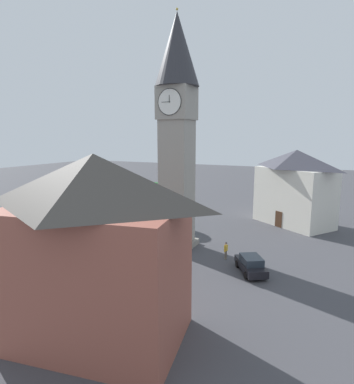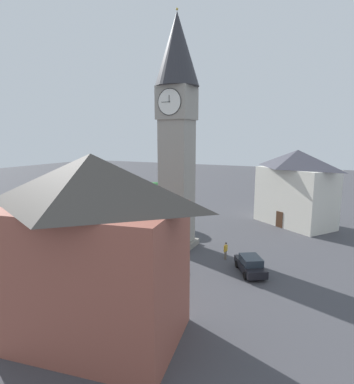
{
  "view_description": "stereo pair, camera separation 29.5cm",
  "coord_description": "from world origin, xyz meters",
  "px_view_note": "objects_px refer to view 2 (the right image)",
  "views": [
    {
      "loc": [
        -14.38,
        29.75,
        11.65
      ],
      "look_at": [
        0.0,
        0.0,
        5.97
      ],
      "focal_mm": 29.79,
      "sensor_mm": 36.0,
      "label": 1
    },
    {
      "loc": [
        -14.64,
        29.62,
        11.65
      ],
      "look_at": [
        0.0,
        0.0,
        5.97
      ],
      "focal_mm": 29.79,
      "sensor_mm": 36.0,
      "label": 2
    }
  ],
  "objects_px": {
    "tree": "(156,198)",
    "building_terrace_right": "(95,248)",
    "clock_tower": "(177,114)",
    "car_blue_kerb": "(97,245)",
    "car_red_corner": "(250,265)",
    "pedestrian": "(226,249)",
    "car_silver_kerb": "(160,262)",
    "car_white_side": "(100,230)",
    "lamp_post": "(148,204)",
    "building_shop_left": "(296,187)"
  },
  "relations": [
    {
      "from": "car_red_corner",
      "to": "pedestrian",
      "type": "xyz_separation_m",
      "value": [
        2.9,
        -2.11,
        0.25
      ]
    },
    {
      "from": "clock_tower",
      "to": "lamp_post",
      "type": "bearing_deg",
      "value": -27.97
    },
    {
      "from": "clock_tower",
      "to": "tree",
      "type": "relative_size",
      "value": 4.06
    },
    {
      "from": "car_blue_kerb",
      "to": "car_silver_kerb",
      "type": "bearing_deg",
      "value": 171.98
    },
    {
      "from": "tree",
      "to": "building_terrace_right",
      "type": "distance_m",
      "value": 24.14
    },
    {
      "from": "building_terrace_right",
      "to": "lamp_post",
      "type": "relative_size",
      "value": 1.97
    },
    {
      "from": "car_white_side",
      "to": "tree",
      "type": "xyz_separation_m",
      "value": [
        -3.75,
        -6.87,
        3.0
      ]
    },
    {
      "from": "clock_tower",
      "to": "car_white_side",
      "type": "bearing_deg",
      "value": 4.65
    },
    {
      "from": "clock_tower",
      "to": "car_silver_kerb",
      "type": "bearing_deg",
      "value": 102.81
    },
    {
      "from": "car_silver_kerb",
      "to": "building_terrace_right",
      "type": "distance_m",
      "value": 11.07
    },
    {
      "from": "car_blue_kerb",
      "to": "lamp_post",
      "type": "distance_m",
      "value": 8.69
    },
    {
      "from": "pedestrian",
      "to": "building_terrace_right",
      "type": "bearing_deg",
      "value": 78.58
    },
    {
      "from": "building_terrace_right",
      "to": "building_shop_left",
      "type": "bearing_deg",
      "value": -103.49
    },
    {
      "from": "tree",
      "to": "lamp_post",
      "type": "bearing_deg",
      "value": 102.77
    },
    {
      "from": "car_red_corner",
      "to": "lamp_post",
      "type": "xyz_separation_m",
      "value": [
        14.15,
        -6.25,
        2.92
      ]
    },
    {
      "from": "car_white_side",
      "to": "lamp_post",
      "type": "height_order",
      "value": "lamp_post"
    },
    {
      "from": "car_red_corner",
      "to": "car_white_side",
      "type": "height_order",
      "value": "same"
    },
    {
      "from": "building_shop_left",
      "to": "lamp_post",
      "type": "distance_m",
      "value": 19.73
    },
    {
      "from": "car_blue_kerb",
      "to": "tree",
      "type": "height_order",
      "value": "tree"
    },
    {
      "from": "lamp_post",
      "to": "car_white_side",
      "type": "bearing_deg",
      "value": 39.26
    },
    {
      "from": "car_red_corner",
      "to": "pedestrian",
      "type": "relative_size",
      "value": 2.6
    },
    {
      "from": "car_white_side",
      "to": "building_terrace_right",
      "type": "relative_size",
      "value": 0.4
    },
    {
      "from": "building_terrace_right",
      "to": "lamp_post",
      "type": "xyz_separation_m",
      "value": [
        8.22,
        -19.14,
        -1.82
      ]
    },
    {
      "from": "building_shop_left",
      "to": "clock_tower",
      "type": "bearing_deg",
      "value": 55.11
    },
    {
      "from": "clock_tower",
      "to": "car_blue_kerb",
      "type": "xyz_separation_m",
      "value": [
        6.64,
        5.23,
        -13.26
      ]
    },
    {
      "from": "clock_tower",
      "to": "pedestrian",
      "type": "distance_m",
      "value": 14.34
    },
    {
      "from": "pedestrian",
      "to": "lamp_post",
      "type": "bearing_deg",
      "value": -20.23
    },
    {
      "from": "clock_tower",
      "to": "building_shop_left",
      "type": "relative_size",
      "value": 2.06
    },
    {
      "from": "car_blue_kerb",
      "to": "car_white_side",
      "type": "distance_m",
      "value": 5.47
    },
    {
      "from": "car_white_side",
      "to": "pedestrian",
      "type": "bearing_deg",
      "value": 178.22
    },
    {
      "from": "pedestrian",
      "to": "lamp_post",
      "type": "height_order",
      "value": "lamp_post"
    },
    {
      "from": "pedestrian",
      "to": "tree",
      "type": "distance_m",
      "value": 14.32
    },
    {
      "from": "tree",
      "to": "car_white_side",
      "type": "bearing_deg",
      "value": 61.4
    },
    {
      "from": "car_blue_kerb",
      "to": "pedestrian",
      "type": "relative_size",
      "value": 2.47
    },
    {
      "from": "car_white_side",
      "to": "pedestrian",
      "type": "xyz_separation_m",
      "value": [
        -15.72,
        0.49,
        0.25
      ]
    },
    {
      "from": "car_red_corner",
      "to": "car_white_side",
      "type": "xyz_separation_m",
      "value": [
        18.63,
        -2.6,
        0.0
      ]
    },
    {
      "from": "car_silver_kerb",
      "to": "building_terrace_right",
      "type": "height_order",
      "value": "building_terrace_right"
    },
    {
      "from": "pedestrian",
      "to": "lamp_post",
      "type": "relative_size",
      "value": 0.3
    },
    {
      "from": "lamp_post",
      "to": "clock_tower",
      "type": "bearing_deg",
      "value": 152.03
    },
    {
      "from": "car_silver_kerb",
      "to": "tree",
      "type": "distance_m",
      "value": 14.86
    },
    {
      "from": "clock_tower",
      "to": "car_blue_kerb",
      "type": "bearing_deg",
      "value": 38.23
    },
    {
      "from": "clock_tower",
      "to": "car_red_corner",
      "type": "distance_m",
      "value": 16.26
    },
    {
      "from": "car_white_side",
      "to": "building_shop_left",
      "type": "height_order",
      "value": "building_shop_left"
    },
    {
      "from": "building_terrace_right",
      "to": "car_white_side",
      "type": "bearing_deg",
      "value": -50.65
    },
    {
      "from": "car_silver_kerb",
      "to": "tree",
      "type": "relative_size",
      "value": 0.71
    },
    {
      "from": "clock_tower",
      "to": "tree",
      "type": "bearing_deg",
      "value": -44.82
    },
    {
      "from": "pedestrian",
      "to": "building_shop_left",
      "type": "distance_m",
      "value": 17.15
    },
    {
      "from": "lamp_post",
      "to": "tree",
      "type": "bearing_deg",
      "value": -77.23
    },
    {
      "from": "car_red_corner",
      "to": "tree",
      "type": "xyz_separation_m",
      "value": [
        14.88,
        -9.46,
        3.0
      ]
    },
    {
      "from": "car_silver_kerb",
      "to": "car_red_corner",
      "type": "bearing_deg",
      "value": -157.87
    }
  ]
}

